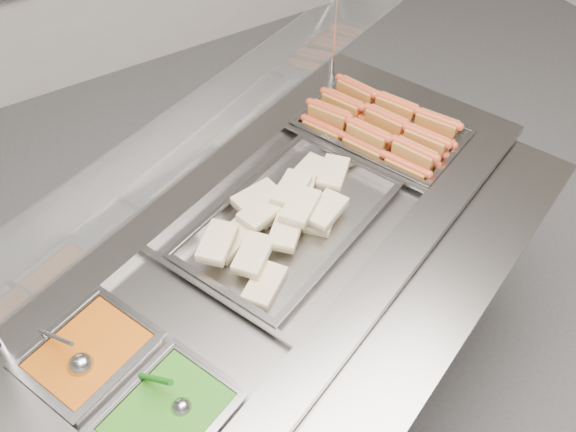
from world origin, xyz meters
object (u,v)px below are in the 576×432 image
pan_hotdogs (381,137)px  serving_spoon (177,403)px  sneeze_guard (216,111)px  pan_wraps (290,225)px  ladle (80,363)px  steam_counter (280,313)px

pan_hotdogs → serving_spoon: 1.11m
sneeze_guard → pan_wraps: size_ratio=2.10×
pan_wraps → ladle: ladle is taller
pan_wraps → serving_spoon: (-0.51, -0.35, 0.03)m
ladle → pan_wraps: bearing=11.9°
steam_counter → pan_wraps: 0.38m
steam_counter → pan_wraps: bearing=21.8°
sneeze_guard → ladle: 0.69m
pan_hotdogs → pan_wraps: (-0.47, -0.19, 0.01)m
serving_spoon → steam_counter: bearing=35.5°
pan_hotdogs → pan_wraps: same height
pan_wraps → pan_hotdogs: bearing=21.8°
steam_counter → serving_spoon: 0.70m
steam_counter → sneeze_guard: (-0.07, 0.18, 0.72)m
steam_counter → pan_wraps: (0.05, 0.02, 0.38)m
pan_wraps → serving_spoon: serving_spoon is taller
pan_wraps → ladle: bearing=-168.1°
pan_hotdogs → sneeze_guard: bearing=-177.5°
sneeze_guard → ladle: bearing=-150.9°
steam_counter → pan_hotdogs: 0.66m
serving_spoon → pan_wraps: bearing=34.3°
pan_wraps → serving_spoon: bearing=-145.7°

